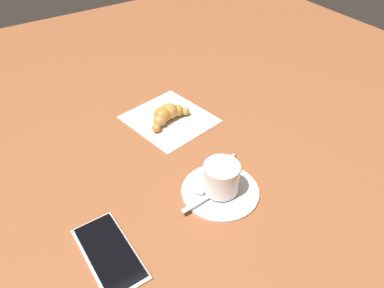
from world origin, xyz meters
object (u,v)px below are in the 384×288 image
at_px(espresso_cup, 222,177).
at_px(sugar_packet, 205,181).
at_px(saucer, 220,190).
at_px(teaspoon, 217,190).
at_px(croissant, 167,114).
at_px(napkin, 169,119).
at_px(cell_phone, 109,253).

height_order(espresso_cup, sugar_packet, espresso_cup).
relative_size(saucer, teaspoon, 1.19).
distance_m(saucer, espresso_cup, 0.03).
relative_size(espresso_cup, croissant, 0.77).
height_order(saucer, napkin, saucer).
bearing_deg(napkin, saucer, 171.46).
height_order(sugar_packet, croissant, croissant).
bearing_deg(saucer, espresso_cup, -62.40).
xyz_separation_m(sugar_packet, cell_phone, (-0.04, 0.21, -0.01)).
bearing_deg(sugar_packet, napkin, -136.19).
relative_size(teaspoon, napkin, 0.66).
xyz_separation_m(sugar_packet, napkin, (0.22, -0.05, -0.01)).
height_order(espresso_cup, teaspoon, espresso_cup).
bearing_deg(cell_phone, teaspoon, -87.56).
bearing_deg(napkin, cell_phone, 134.56).
bearing_deg(teaspoon, sugar_packet, 10.40).
height_order(espresso_cup, napkin, espresso_cup).
distance_m(espresso_cup, teaspoon, 0.03).
distance_m(espresso_cup, napkin, 0.25).
height_order(croissant, cell_phone, croissant).
bearing_deg(croissant, teaspoon, 171.25).
bearing_deg(cell_phone, napkin, -45.44).
relative_size(espresso_cup, napkin, 0.49).
bearing_deg(croissant, espresso_cup, 173.69).
xyz_separation_m(espresso_cup, napkin, (0.25, -0.04, -0.04)).
bearing_deg(teaspoon, napkin, -10.46).
bearing_deg(saucer, napkin, -8.54).
bearing_deg(saucer, teaspoon, 102.86).
relative_size(espresso_cup, teaspoon, 0.74).
xyz_separation_m(sugar_packet, croissant, (0.22, -0.04, 0.01)).
distance_m(saucer, cell_phone, 0.23).
bearing_deg(cell_phone, croissant, -44.84).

